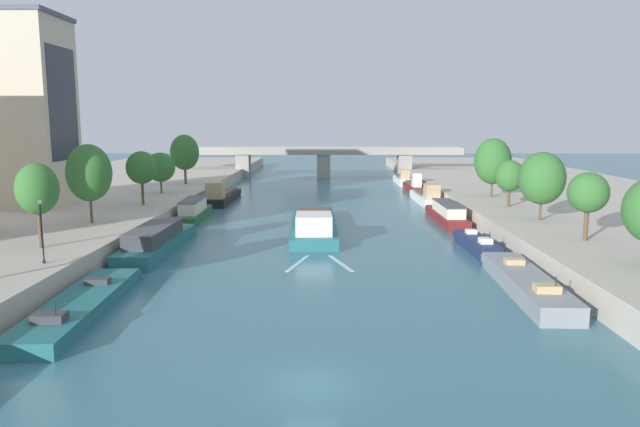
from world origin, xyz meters
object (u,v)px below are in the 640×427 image
at_px(moored_boat_left_second, 194,211).
at_px(moored_boat_left_end, 81,305).
at_px(tree_left_midway, 160,167).
at_px(tree_right_second, 493,161).
at_px(tree_left_past_mid, 142,168).
at_px(lamppost_left_bank, 42,229).
at_px(moored_boat_right_gap_after, 402,179).
at_px(moored_boat_right_near, 447,214).
at_px(tree_right_past_mid, 542,178).
at_px(moored_boat_right_upstream, 426,197).
at_px(tree_right_end_of_row, 510,176).
at_px(moored_boat_right_second, 526,282).
at_px(tree_left_third, 37,189).
at_px(tree_right_distant, 588,193).
at_px(tree_left_end_of_row, 89,173).
at_px(barge_midriver, 314,224).
at_px(moored_boat_right_end, 413,186).
at_px(moored_boat_right_far, 476,243).
at_px(moored_boat_left_gap_after, 222,196).
at_px(tree_left_far, 185,152).
at_px(bridge_far, 324,159).
at_px(moored_boat_left_downstream, 157,240).

bearing_deg(moored_boat_left_second, moored_boat_left_end, -88.77).
xyz_separation_m(tree_left_midway, tree_right_second, (44.72, -3.60, 1.09)).
distance_m(tree_left_past_mid, lamppost_left_bank, 29.77).
xyz_separation_m(moored_boat_right_gap_after, tree_right_second, (7.13, -36.42, 5.80)).
xyz_separation_m(moored_boat_right_near, tree_right_past_mid, (7.14, -10.74, 5.28)).
bearing_deg(moored_boat_right_upstream, tree_left_midway, -172.18).
bearing_deg(tree_left_past_mid, tree_right_end_of_row, -1.43).
relative_size(moored_boat_left_second, moored_boat_right_second, 0.78).
relative_size(tree_left_third, tree_right_distant, 1.17).
distance_m(tree_left_end_of_row, tree_right_second, 49.42).
bearing_deg(barge_midriver, moored_boat_right_end, 66.67).
bearing_deg(moored_boat_right_end, lamppost_left_bank, -119.72).
xyz_separation_m(moored_boat_right_far, moored_boat_right_gap_after, (0.69, 60.13, 0.27)).
bearing_deg(moored_boat_right_upstream, tree_right_end_of_row, -69.90).
xyz_separation_m(moored_boat_left_end, moored_boat_right_gap_after, (30.03, 78.66, 0.42)).
bearing_deg(barge_midriver, tree_right_distant, -32.22).
relative_size(moored_boat_left_end, moored_boat_left_gap_after, 1.04).
distance_m(moored_boat_right_near, moored_boat_right_upstream, 16.84).
bearing_deg(tree_right_past_mid, moored_boat_right_gap_after, 97.07).
distance_m(moored_boat_left_end, moored_boat_right_near, 45.30).
distance_m(moored_boat_right_upstream, moored_boat_right_gap_after, 27.65).
distance_m(moored_boat_right_upstream, tree_left_far, 38.40).
bearing_deg(moored_boat_right_end, bridge_far, 121.57).
distance_m(moored_boat_left_second, moored_boat_right_far, 34.51).
bearing_deg(moored_boat_right_far, barge_midriver, 149.35).
bearing_deg(moored_boat_right_far, tree_right_second, 71.76).
bearing_deg(moored_boat_right_second, moored_boat_right_end, 89.33).
xyz_separation_m(tree_left_third, tree_right_distant, (44.05, 3.38, -0.64)).
bearing_deg(barge_midriver, tree_left_past_mid, 162.20).
distance_m(moored_boat_left_end, moored_boat_right_far, 34.70).
relative_size(moored_boat_left_second, tree_left_midway, 2.22).
relative_size(tree_left_third, tree_left_past_mid, 1.05).
bearing_deg(moored_boat_right_second, tree_left_third, 172.61).
xyz_separation_m(tree_left_far, tree_right_second, (44.28, -16.00, -0.31)).
height_order(moored_boat_left_downstream, tree_right_end_of_row, tree_right_end_of_row).
bearing_deg(barge_midriver, moored_boat_left_end, -116.90).
xyz_separation_m(moored_boat_right_far, lamppost_left_bank, (-33.72, -13.95, 3.84)).
height_order(moored_boat_left_downstream, tree_left_midway, tree_left_midway).
xyz_separation_m(tree_left_past_mid, tree_right_past_mid, (43.41, -10.77, -0.18)).
bearing_deg(moored_boat_right_end, tree_right_end_of_row, -78.57).
distance_m(tree_right_past_mid, bridge_far, 70.41).
xyz_separation_m(tree_left_end_of_row, tree_left_past_mid, (0.99, 13.09, -0.51)).
relative_size(moored_boat_left_gap_after, tree_right_end_of_row, 2.91).
bearing_deg(moored_boat_right_far, tree_left_third, -166.42).
height_order(tree_left_past_mid, tree_right_past_mid, tree_right_past_mid).
bearing_deg(tree_left_third, moored_boat_right_near, 33.59).
height_order(moored_boat_left_second, bridge_far, bridge_far).
relative_size(tree_left_end_of_row, tree_left_past_mid, 1.21).
bearing_deg(moored_boat_right_second, moored_boat_left_downstream, 157.21).
distance_m(tree_right_second, bridge_far, 53.04).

